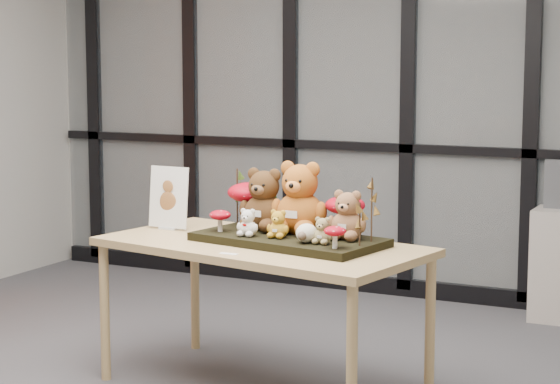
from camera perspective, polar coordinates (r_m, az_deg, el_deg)
The scene contains 22 objects.
room_shell at distance 5.03m, azimuth -6.94°, elevation 7.52°, with size 5.00×5.00×5.00m.
glass_partition at distance 7.23m, azimuth 3.83°, elevation 5.51°, with size 4.90×0.06×2.78m.
display_table at distance 5.08m, azimuth -1.02°, elevation -3.60°, with size 1.74×1.09×0.76m.
diorama_tray at distance 5.04m, azimuth 0.50°, elevation -2.70°, with size 0.93×0.47×0.04m, color black.
bear_pooh_yellow at distance 5.07m, azimuth 1.14°, elevation -0.10°, with size 0.31×0.28×0.40m, color #A9581A, non-canonical shape.
bear_brown_medium at distance 5.18m, azimuth -0.89°, elevation -0.22°, with size 0.27×0.24×0.35m, color #452A13, non-canonical shape.
bear_tan_back at distance 4.93m, azimuth 3.82°, elevation -1.15°, with size 0.20×0.18×0.27m, color brown, non-canonical shape.
bear_small_yellow at distance 4.96m, azimuth -0.09°, elevation -1.72°, with size 0.12×0.11×0.15m, color gold, non-canonical shape.
bear_white_bow at distance 5.01m, azimuth -1.81°, elevation -1.64°, with size 0.12×0.11×0.15m, color white, non-canonical shape.
bear_beige_small at distance 4.81m, azimuth 2.41°, elevation -2.10°, with size 0.11×0.10×0.14m, color #9A8956, non-canonical shape.
plush_cream_hedgehog at distance 4.84m, azimuth 1.50°, elevation -2.27°, with size 0.08×0.07×0.10m, color white, non-canonical shape.
mushroom_back_left at distance 5.31m, azimuth -1.75°, elevation -0.56°, with size 0.23×0.23×0.25m, color #980414, non-canonical shape.
mushroom_back_right at distance 5.02m, azimuth 3.68°, elevation -1.25°, with size 0.20×0.20×0.22m, color #980414, non-canonical shape.
mushroom_front_left at distance 5.15m, azimuth -3.39°, elevation -1.57°, with size 0.11×0.11×0.12m, color #980414, non-canonical shape.
mushroom_front_right at distance 4.70m, azimuth 3.11°, elevation -2.49°, with size 0.10×0.10×0.12m, color #980414, non-canonical shape.
sprig_green_far_left at distance 5.36m, azimuth -2.42°, elevation -0.25°, with size 0.05×0.05×0.30m, color #1E3A0D, non-canonical shape.
sprig_green_mid_left at distance 5.30m, azimuth -0.54°, elevation -0.61°, with size 0.05×0.05×0.25m, color #1E3A0D, non-canonical shape.
sprig_dry_far_right at distance 4.87m, azimuth 5.18°, elevation -1.01°, with size 0.05×0.05×0.31m, color brown, non-canonical shape.
sprig_dry_mid_right at distance 4.77m, azimuth 4.51°, elevation -1.81°, with size 0.05×0.05×0.21m, color brown, non-canonical shape.
sprig_green_centre at distance 5.21m, azimuth 1.11°, elevation -1.18°, with size 0.05×0.05×0.17m, color #1E3A0D, non-canonical shape.
sign_holder at distance 5.47m, azimuth -6.29°, elevation -0.44°, with size 0.24×0.06×0.34m.
label_card at distance 4.79m, azimuth -2.91°, elevation -3.49°, with size 0.09×0.03×0.00m, color white.
Camera 1 is at (2.73, -4.22, 1.69)m, focal length 65.00 mm.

